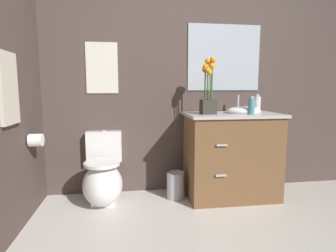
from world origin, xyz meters
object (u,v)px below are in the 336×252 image
(trash_bin, at_px, (176,185))
(wall_poster, at_px, (102,68))
(lotion_bottle, at_px, (257,105))
(wall_mirror, at_px, (224,58))
(flower_vase, at_px, (208,93))
(toilet, at_px, (103,179))
(vanity_cabinet, at_px, (231,154))
(hanging_towel, at_px, (8,88))
(soap_bottle, at_px, (251,106))
(toilet_paper_roll, at_px, (36,140))

(trash_bin, xyz_separation_m, wall_poster, (-0.72, 0.26, 1.19))
(lotion_bottle, bearing_deg, wall_mirror, 127.12)
(flower_vase, bearing_deg, wall_mirror, 51.02)
(toilet, bearing_deg, vanity_cabinet, -1.17)
(wall_mirror, bearing_deg, hanging_towel, -156.88)
(vanity_cabinet, height_order, soap_bottle, vanity_cabinet)
(lotion_bottle, relative_size, toilet_paper_roll, 1.73)
(hanging_towel, bearing_deg, lotion_bottle, 12.80)
(vanity_cabinet, relative_size, flower_vase, 1.92)
(toilet, distance_m, wall_mirror, 1.79)
(wall_mirror, height_order, hanging_towel, wall_mirror)
(toilet, xyz_separation_m, trash_bin, (0.72, 0.01, -0.11))
(toilet_paper_roll, bearing_deg, wall_poster, 40.87)
(wall_mirror, bearing_deg, soap_bottle, -72.11)
(toilet, distance_m, trash_bin, 0.73)
(flower_vase, bearing_deg, trash_bin, 166.79)
(wall_poster, bearing_deg, hanging_towel, -126.27)
(toilet_paper_roll, bearing_deg, soap_bottle, 1.14)
(trash_bin, bearing_deg, flower_vase, -13.21)
(vanity_cabinet, distance_m, hanging_towel, 2.07)
(trash_bin, bearing_deg, lotion_bottle, -4.54)
(toilet, xyz_separation_m, wall_poster, (0.00, 0.27, 1.08))
(trash_bin, height_order, wall_poster, wall_poster)
(soap_bottle, xyz_separation_m, trash_bin, (-0.71, 0.17, -0.82))
(toilet, distance_m, hanging_towel, 1.19)
(flower_vase, distance_m, wall_poster, 1.11)
(trash_bin, relative_size, hanging_towel, 0.52)
(flower_vase, height_order, soap_bottle, flower_vase)
(flower_vase, height_order, wall_mirror, wall_mirror)
(toilet, bearing_deg, wall_poster, 90.00)
(flower_vase, bearing_deg, toilet_paper_roll, -175.06)
(soap_bottle, xyz_separation_m, lotion_bottle, (0.11, 0.10, 0.01))
(trash_bin, distance_m, wall_poster, 1.42)
(flower_vase, distance_m, trash_bin, 0.99)
(wall_poster, bearing_deg, wall_mirror, 0.00)
(lotion_bottle, height_order, trash_bin, lotion_bottle)
(toilet, relative_size, wall_poster, 1.34)
(wall_poster, bearing_deg, vanity_cabinet, -12.75)
(vanity_cabinet, distance_m, toilet_paper_roll, 1.86)
(toilet_paper_roll, bearing_deg, trash_bin, 9.35)
(wall_mirror, bearing_deg, vanity_cabinet, -89.48)
(flower_vase, xyz_separation_m, hanging_towel, (-1.62, -0.48, 0.04))
(hanging_towel, bearing_deg, toilet, 42.31)
(hanging_towel, bearing_deg, flower_vase, 16.39)
(lotion_bottle, xyz_separation_m, toilet_paper_roll, (-2.08, -0.14, -0.28))
(wall_mirror, bearing_deg, flower_vase, -128.98)
(toilet, relative_size, lotion_bottle, 3.62)
(lotion_bottle, distance_m, hanging_towel, 2.19)
(wall_poster, xyz_separation_m, toilet_paper_roll, (-0.54, -0.46, -0.65))
(wall_poster, bearing_deg, toilet, -90.00)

